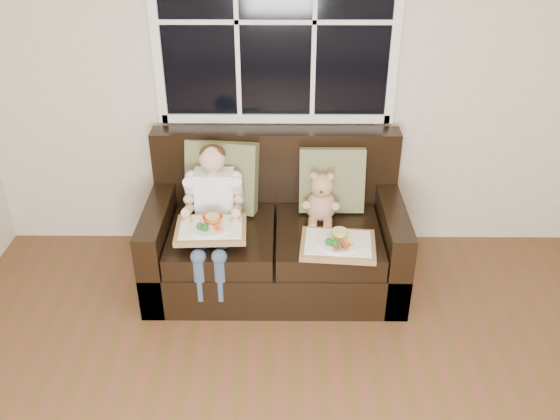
{
  "coord_description": "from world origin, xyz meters",
  "views": [
    {
      "loc": [
        -0.15,
        -1.41,
        2.51
      ],
      "look_at": [
        -0.17,
        1.85,
        0.62
      ],
      "focal_mm": 38.0,
      "sensor_mm": 36.0,
      "label": 1
    }
  ],
  "objects_px": {
    "child": "(213,203)",
    "teddy_bear": "(321,200)",
    "loveseat": "(275,236)",
    "tray_left": "(211,228)",
    "tray_right": "(338,244)"
  },
  "relations": [
    {
      "from": "loveseat",
      "to": "teddy_bear",
      "type": "relative_size",
      "value": 4.66
    },
    {
      "from": "tray_left",
      "to": "tray_right",
      "type": "relative_size",
      "value": 0.92
    },
    {
      "from": "teddy_bear",
      "to": "tray_right",
      "type": "bearing_deg",
      "value": -71.25
    },
    {
      "from": "tray_left",
      "to": "tray_right",
      "type": "xyz_separation_m",
      "value": [
        0.79,
        -0.03,
        -0.1
      ]
    },
    {
      "from": "tray_left",
      "to": "tray_right",
      "type": "bearing_deg",
      "value": -4.81
    },
    {
      "from": "loveseat",
      "to": "child",
      "type": "bearing_deg",
      "value": -163.47
    },
    {
      "from": "child",
      "to": "teddy_bear",
      "type": "xyz_separation_m",
      "value": [
        0.7,
        0.12,
        -0.04
      ]
    },
    {
      "from": "teddy_bear",
      "to": "tray_left",
      "type": "xyz_separation_m",
      "value": [
        -0.7,
        -0.32,
        -0.02
      ]
    },
    {
      "from": "child",
      "to": "tray_right",
      "type": "xyz_separation_m",
      "value": [
        0.79,
        -0.23,
        -0.16
      ]
    },
    {
      "from": "loveseat",
      "to": "tray_left",
      "type": "height_order",
      "value": "loveseat"
    },
    {
      "from": "teddy_bear",
      "to": "tray_left",
      "type": "bearing_deg",
      "value": -150.68
    },
    {
      "from": "loveseat",
      "to": "tray_right",
      "type": "xyz_separation_m",
      "value": [
        0.39,
        -0.35,
        0.17
      ]
    },
    {
      "from": "child",
      "to": "loveseat",
      "type": "bearing_deg",
      "value": 16.53
    },
    {
      "from": "tray_left",
      "to": "tray_right",
      "type": "height_order",
      "value": "tray_left"
    },
    {
      "from": "child",
      "to": "teddy_bear",
      "type": "height_order",
      "value": "child"
    }
  ]
}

